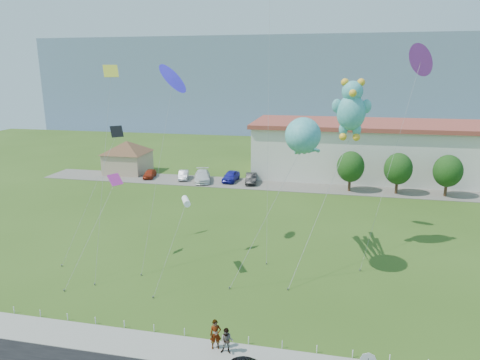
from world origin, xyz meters
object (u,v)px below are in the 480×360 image
pedestrian_left (216,334)px  parked_car_white (202,176)px  pedestrian_right (227,341)px  teddy_bear_kite (351,108)px  warehouse (460,152)px  parked_car_black (251,178)px  octopus_kite (304,142)px  parked_car_silver (183,175)px  parked_car_blue (231,176)px  pavilion (127,154)px  parked_car_red (150,174)px

pedestrian_left → parked_car_white: 38.93m
pedestrian_right → teddy_bear_kite: (6.80, 17.28, 11.79)m
parked_car_white → warehouse: bearing=-1.9°
parked_car_black → octopus_kite: size_ratio=0.34×
parked_car_silver → parked_car_blue: 7.21m
pedestrian_right → parked_car_blue: pedestrian_right is taller
pedestrian_right → parked_car_white: pedestrian_right is taller
pedestrian_right → octopus_kite: size_ratio=0.13×
parked_car_silver → parked_car_white: bearing=-27.0°
pavilion → octopus_kite: (29.13, -28.09, 7.39)m
octopus_kite → parked_car_black: bearing=109.1°
parked_car_white → octopus_kite: octopus_kite is taller
pavilion → warehouse: (50.00, 6.00, 1.10)m
pedestrian_right → parked_car_silver: pedestrian_right is taller
pedestrian_right → octopus_kite: 15.97m
pavilion → pedestrian_right: size_ratio=5.90×
parked_car_black → octopus_kite: 28.54m
parked_car_red → octopus_kite: bearing=-55.4°
warehouse → parked_car_red: (-45.21, -8.70, -3.45)m
pavilion → parked_car_silver: 10.62m
pedestrian_left → parked_car_black: (-4.87, 37.49, -0.25)m
pedestrian_right → warehouse: bearing=59.7°
parked_car_red → teddy_bear_kite: 36.72m
parked_car_black → warehouse: bearing=8.5°
octopus_kite → pedestrian_right: bearing=-104.3°
parked_car_silver → teddy_bear_kite: bearing=-56.8°
octopus_kite → teddy_bear_kite: size_ratio=0.82×
pavilion → parked_car_silver: size_ratio=2.40×
parked_car_silver → parked_car_blue: parked_car_blue is taller
warehouse → teddy_bear_kite: bearing=-120.5°
pavilion → parked_car_white: bearing=-13.5°
pavilion → teddy_bear_kite: teddy_bear_kite is taller
pavilion → warehouse: bearing=6.8°
parked_car_white → parked_car_blue: size_ratio=1.21×
warehouse → parked_car_silver: size_ratio=15.90×
pedestrian_left → teddy_bear_kite: bearing=46.3°
parked_car_blue → parked_car_silver: bearing=-173.6°
pavilion → parked_car_red: size_ratio=2.55×
pavilion → parked_car_blue: size_ratio=2.08×
warehouse → parked_car_black: bearing=-163.6°
pedestrian_left → pedestrian_right: 0.82m
octopus_kite → warehouse: bearing=58.5°
parked_car_red → teddy_bear_kite: size_ratio=0.24×
parked_car_silver → pavilion: bearing=151.9°
parked_car_silver → parked_car_black: 10.29m
octopus_kite → teddy_bear_kite: teddy_bear_kite is taller
parked_car_silver → parked_car_blue: bearing=-12.3°
pedestrian_right → pavilion: bearing=119.7°
pedestrian_right → teddy_bear_kite: size_ratio=0.10×
pavilion → parked_car_white: size_ratio=1.71×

